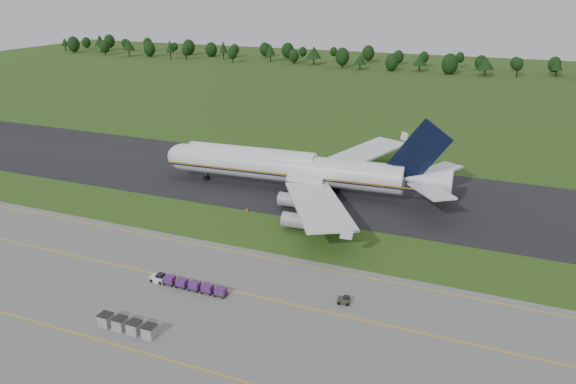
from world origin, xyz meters
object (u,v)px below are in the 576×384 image
at_px(aircraft, 293,168).
at_px(baggage_train, 187,284).
at_px(uld_row, 127,325).
at_px(utility_cart, 344,301).
at_px(edge_markers, 272,215).

bearing_deg(aircraft, baggage_train, -88.13).
bearing_deg(uld_row, aircraft, 90.29).
relative_size(utility_cart, edge_markers, 0.16).
bearing_deg(edge_markers, aircraft, 96.36).
bearing_deg(baggage_train, edge_markers, 89.64).
xyz_separation_m(utility_cart, edge_markers, (-23.47, 26.41, -0.26)).
bearing_deg(baggage_train, utility_cart, 12.09).
height_order(aircraft, uld_row, aircraft).
distance_m(aircraft, edge_markers, 16.51).
height_order(utility_cart, edge_markers, utility_cart).
bearing_deg(utility_cart, baggage_train, -167.91).
relative_size(uld_row, edge_markers, 0.76).
bearing_deg(aircraft, edge_markers, -83.64).
bearing_deg(uld_row, utility_cart, 35.74).
distance_m(aircraft, utility_cart, 49.23).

